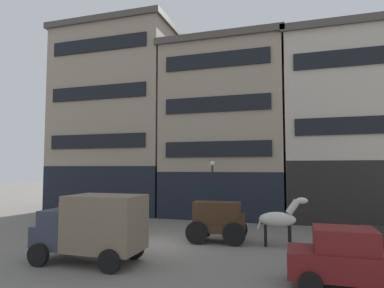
{
  "coord_description": "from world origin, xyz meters",
  "views": [
    {
      "loc": [
        6.53,
        -15.25,
        3.69
      ],
      "look_at": [
        1.16,
        2.1,
        4.97
      ],
      "focal_mm": 31.37,
      "sensor_mm": 36.0,
      "label": 1
    }
  ],
  "objects_px": {
    "draft_horse": "(279,219)",
    "streetlamp_curbside": "(212,183)",
    "sedan_parked_curb": "(349,259)",
    "delivery_truck_near": "(92,226)",
    "sedan_dark": "(82,219)",
    "cargo_wagon": "(218,219)",
    "fire_hydrant_curbside": "(233,220)"
  },
  "relations": [
    {
      "from": "delivery_truck_near",
      "to": "sedan_dark",
      "type": "xyz_separation_m",
      "value": [
        -3.47,
        4.28,
        -0.51
      ]
    },
    {
      "from": "sedan_dark",
      "to": "fire_hydrant_curbside",
      "type": "relative_size",
      "value": 4.55
    },
    {
      "from": "cargo_wagon",
      "to": "sedan_dark",
      "type": "distance_m",
      "value": 7.4
    },
    {
      "from": "draft_horse",
      "to": "sedan_dark",
      "type": "height_order",
      "value": "draft_horse"
    },
    {
      "from": "cargo_wagon",
      "to": "draft_horse",
      "type": "xyz_separation_m",
      "value": [
        2.95,
        0.0,
        0.12
      ]
    },
    {
      "from": "cargo_wagon",
      "to": "draft_horse",
      "type": "bearing_deg",
      "value": 0.07
    },
    {
      "from": "sedan_dark",
      "to": "streetlamp_curbside",
      "type": "xyz_separation_m",
      "value": [
        5.88,
        5.61,
        1.76
      ]
    },
    {
      "from": "cargo_wagon",
      "to": "streetlamp_curbside",
      "type": "bearing_deg",
      "value": 106.86
    },
    {
      "from": "cargo_wagon",
      "to": "delivery_truck_near",
      "type": "relative_size",
      "value": 0.69
    },
    {
      "from": "cargo_wagon",
      "to": "delivery_truck_near",
      "type": "distance_m",
      "value": 6.33
    },
    {
      "from": "delivery_truck_near",
      "to": "sedan_parked_curb",
      "type": "xyz_separation_m",
      "value": [
        9.14,
        -0.12,
        -0.51
      ]
    },
    {
      "from": "draft_horse",
      "to": "fire_hydrant_curbside",
      "type": "height_order",
      "value": "draft_horse"
    },
    {
      "from": "draft_horse",
      "to": "delivery_truck_near",
      "type": "relative_size",
      "value": 0.54
    },
    {
      "from": "sedan_parked_curb",
      "to": "fire_hydrant_curbside",
      "type": "xyz_separation_m",
      "value": [
        -5.3,
        9.61,
        -0.49
      ]
    },
    {
      "from": "cargo_wagon",
      "to": "sedan_parked_curb",
      "type": "xyz_separation_m",
      "value": [
        5.24,
        -5.1,
        -0.23
      ]
    },
    {
      "from": "cargo_wagon",
      "to": "fire_hydrant_curbside",
      "type": "xyz_separation_m",
      "value": [
        -0.05,
        4.52,
        -0.72
      ]
    },
    {
      "from": "sedan_parked_curb",
      "to": "fire_hydrant_curbside",
      "type": "relative_size",
      "value": 4.47
    },
    {
      "from": "sedan_parked_curb",
      "to": "sedan_dark",
      "type": "bearing_deg",
      "value": 160.78
    },
    {
      "from": "delivery_truck_near",
      "to": "sedan_dark",
      "type": "bearing_deg",
      "value": 129.01
    },
    {
      "from": "streetlamp_curbside",
      "to": "fire_hydrant_curbside",
      "type": "height_order",
      "value": "streetlamp_curbside"
    },
    {
      "from": "sedan_dark",
      "to": "delivery_truck_near",
      "type": "bearing_deg",
      "value": -50.99
    },
    {
      "from": "sedan_dark",
      "to": "streetlamp_curbside",
      "type": "bearing_deg",
      "value": 43.63
    },
    {
      "from": "delivery_truck_near",
      "to": "sedan_parked_curb",
      "type": "distance_m",
      "value": 9.16
    },
    {
      "from": "delivery_truck_near",
      "to": "fire_hydrant_curbside",
      "type": "distance_m",
      "value": 10.3
    },
    {
      "from": "sedan_dark",
      "to": "sedan_parked_curb",
      "type": "distance_m",
      "value": 13.35
    },
    {
      "from": "draft_horse",
      "to": "sedan_parked_curb",
      "type": "height_order",
      "value": "draft_horse"
    },
    {
      "from": "streetlamp_curbside",
      "to": "fire_hydrant_curbside",
      "type": "distance_m",
      "value": 2.69
    },
    {
      "from": "delivery_truck_near",
      "to": "streetlamp_curbside",
      "type": "bearing_deg",
      "value": 76.27
    },
    {
      "from": "streetlamp_curbside",
      "to": "fire_hydrant_curbside",
      "type": "bearing_deg",
      "value": -15.12
    },
    {
      "from": "draft_horse",
      "to": "streetlamp_curbside",
      "type": "distance_m",
      "value": 6.76
    },
    {
      "from": "sedan_parked_curb",
      "to": "streetlamp_curbside",
      "type": "relative_size",
      "value": 0.9
    },
    {
      "from": "cargo_wagon",
      "to": "streetlamp_curbside",
      "type": "distance_m",
      "value": 5.35
    }
  ]
}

